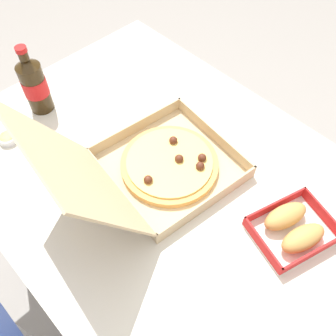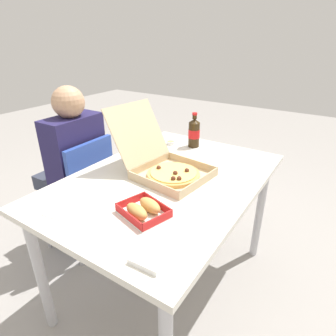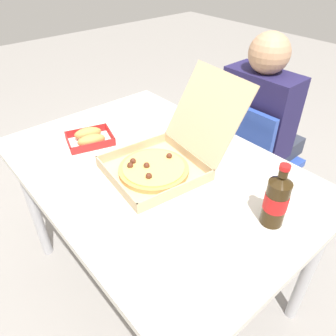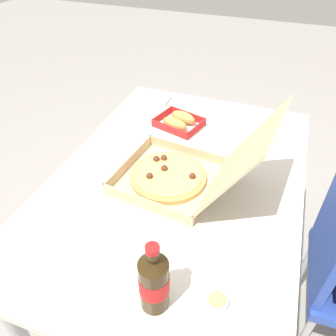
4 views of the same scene
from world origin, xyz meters
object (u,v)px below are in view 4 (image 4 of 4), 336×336
object	(u,v)px
pizza_box_open	(181,173)
paper_menu	(253,125)
dipping_sauce_cup	(217,301)
napkin_pile	(157,99)
cola_bottle	(154,281)
bread_side_box	(179,122)

from	to	relation	value
pizza_box_open	paper_menu	world-z (taller)	pizza_box_open
paper_menu	dipping_sauce_cup	world-z (taller)	dipping_sauce_cup
napkin_pile	dipping_sauce_cup	xyz separation A→B (m)	(0.94, 0.53, 0.00)
paper_menu	napkin_pile	size ratio (longest dim) A/B	1.91
pizza_box_open	dipping_sauce_cup	size ratio (longest dim) A/B	9.49
pizza_box_open	cola_bottle	bearing A→B (deg)	10.01
pizza_box_open	dipping_sauce_cup	distance (m)	0.46
napkin_pile	dipping_sauce_cup	distance (m)	1.08
pizza_box_open	napkin_pile	world-z (taller)	pizza_box_open
cola_bottle	paper_menu	world-z (taller)	cola_bottle
bread_side_box	napkin_pile	bearing A→B (deg)	-137.06
cola_bottle	pizza_box_open	bearing A→B (deg)	-169.99
pizza_box_open	paper_menu	distance (m)	0.51
pizza_box_open	napkin_pile	bearing A→B (deg)	-151.15
paper_menu	cola_bottle	bearing A→B (deg)	-15.98
bread_side_box	dipping_sauce_cup	distance (m)	0.83
pizza_box_open	cola_bottle	size ratio (longest dim) A/B	2.37
paper_menu	dipping_sauce_cup	bearing A→B (deg)	-6.68
napkin_pile	dipping_sauce_cup	world-z (taller)	same
cola_bottle	napkin_pile	xyz separation A→B (m)	(-0.99, -0.38, -0.08)
cola_bottle	paper_menu	distance (m)	0.93
pizza_box_open	napkin_pile	xyz separation A→B (m)	(-0.55, -0.30, -0.04)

